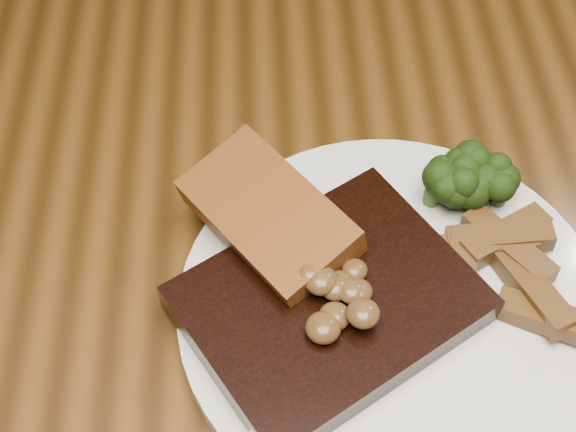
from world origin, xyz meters
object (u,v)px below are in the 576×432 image
plate (392,309)px  potato_wedges (512,278)px  steak (329,305)px  garlic_bread (269,233)px  dining_table (311,321)px

plate → potato_wedges: 0.08m
steak → potato_wedges: 0.13m
steak → potato_wedges: steak is taller
garlic_bread → potato_wedges: bearing=37.7°
dining_table → garlic_bread: bearing=170.1°
dining_table → garlic_bread: garlic_bread is taller
plate → garlic_bread: garlic_bread is taller
plate → dining_table: bearing=136.6°
plate → steak: bearing=-172.6°
steak → dining_table: bearing=64.1°
garlic_bread → potato_wedges: garlic_bread is taller
garlic_bread → potato_wedges: 0.17m
potato_wedges → garlic_bread: bearing=165.2°
steak → potato_wedges: (0.12, 0.02, -0.00)m
plate → steak: steak is taller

